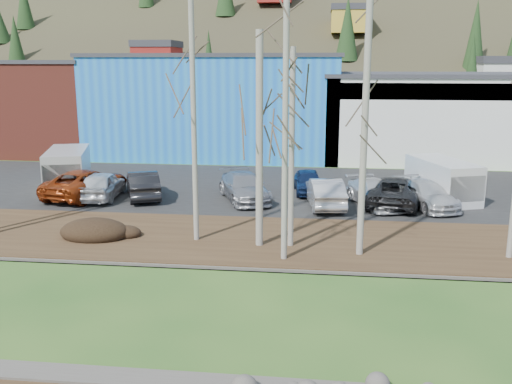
# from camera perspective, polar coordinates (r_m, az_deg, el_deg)

# --- Properties ---
(river) EXTENTS (80.00, 8.00, 0.90)m
(river) POSITION_cam_1_polar(r_m,az_deg,el_deg) (18.24, -2.94, -11.96)
(river) COLOR black
(river) RESTS_ON ground
(far_bank_rocks) EXTENTS (80.00, 0.80, 0.46)m
(far_bank_rocks) POSITION_cam_1_polar(r_m,az_deg,el_deg) (21.98, -1.13, -7.51)
(far_bank_rocks) COLOR #47423D
(far_bank_rocks) RESTS_ON ground
(far_bank) EXTENTS (80.00, 7.00, 0.15)m
(far_bank) POSITION_cam_1_polar(r_m,az_deg,el_deg) (24.96, -0.12, -4.81)
(far_bank) COLOR #382616
(far_bank) RESTS_ON ground
(parking_lot) EXTENTS (80.00, 14.00, 0.14)m
(parking_lot) POSITION_cam_1_polar(r_m,az_deg,el_deg) (35.06, 1.95, 0.37)
(parking_lot) COLOR black
(parking_lot) RESTS_ON ground
(building_brick) EXTENTS (16.32, 12.24, 7.80)m
(building_brick) POSITION_cam_1_polar(r_m,az_deg,el_deg) (55.23, -22.56, 8.01)
(building_brick) COLOR brown
(building_brick) RESTS_ON ground
(building_blue) EXTENTS (20.40, 12.24, 8.30)m
(building_blue) POSITION_cam_1_polar(r_m,az_deg,el_deg) (49.04, -3.68, 8.76)
(building_blue) COLOR #2786D5
(building_blue) RESTS_ON ground
(building_white) EXTENTS (18.36, 12.24, 6.80)m
(building_white) POSITION_cam_1_polar(r_m,az_deg,el_deg) (49.13, 17.63, 7.33)
(building_white) COLOR silver
(building_white) RESTS_ON ground
(dirt_mound) EXTENTS (3.05, 2.15, 0.60)m
(dirt_mound) POSITION_cam_1_polar(r_m,az_deg,el_deg) (26.04, -15.86, -3.70)
(dirt_mound) COLOR black
(dirt_mound) RESTS_ON far_bank
(birch_2) EXTENTS (0.22, 0.22, 10.91)m
(birch_2) POSITION_cam_1_polar(r_m,az_deg,el_deg) (23.86, -6.27, 7.86)
(birch_2) COLOR #B1A9A0
(birch_2) RESTS_ON far_bank
(birch_3) EXTENTS (0.30, 0.30, 8.74)m
(birch_3) POSITION_cam_1_polar(r_m,az_deg,el_deg) (23.10, 0.34, 5.08)
(birch_3) COLOR #B1A9A0
(birch_3) RESTS_ON far_bank
(birch_4) EXTENTS (0.24, 0.24, 8.10)m
(birch_4) POSITION_cam_1_polar(r_m,az_deg,el_deg) (23.12, 3.59, 4.25)
(birch_4) COLOR #B1A9A0
(birch_4) RESTS_ON far_bank
(birch_5) EXTENTS (0.23, 0.23, 9.65)m
(birch_5) POSITION_cam_1_polar(r_m,az_deg,el_deg) (21.38, 2.93, 5.65)
(birch_5) COLOR #B1A9A0
(birch_5) RESTS_ON far_bank
(birch_6) EXTENTS (0.26, 0.26, 9.87)m
(birch_6) POSITION_cam_1_polar(r_m,az_deg,el_deg) (22.26, 10.80, 6.01)
(birch_6) COLOR #B1A9A0
(birch_6) RESTS_ON far_bank
(car_0) EXTENTS (2.27, 4.72, 1.56)m
(car_0) POSITION_cam_1_polar(r_m,az_deg,el_deg) (33.13, -15.14, 0.69)
(car_0) COLOR white
(car_0) RESTS_ON parking_lot
(car_1) EXTENTS (3.27, 4.96, 1.54)m
(car_1) POSITION_cam_1_polar(r_m,az_deg,el_deg) (32.79, -11.24, 0.76)
(car_1) COLOR black
(car_1) RESTS_ON parking_lot
(car_2) EXTENTS (3.80, 6.14, 1.59)m
(car_2) POSITION_cam_1_polar(r_m,az_deg,el_deg) (33.81, -16.65, 0.86)
(car_2) COLOR #983712
(car_2) RESTS_ON parking_lot
(car_3) EXTENTS (3.88, 5.54, 1.49)m
(car_3) POSITION_cam_1_polar(r_m,az_deg,el_deg) (31.61, -1.20, 0.50)
(car_3) COLOR gray
(car_3) RESTS_ON parking_lot
(car_4) EXTENTS (2.04, 4.11, 1.34)m
(car_4) POSITION_cam_1_polar(r_m,az_deg,el_deg) (33.56, 5.26, 1.06)
(car_4) COLOR #122248
(car_4) RESTS_ON parking_lot
(car_5) EXTENTS (2.29, 4.90, 1.56)m
(car_5) POSITION_cam_1_polar(r_m,az_deg,el_deg) (30.36, 6.93, -0.04)
(car_5) COLOR silver
(car_5) RESTS_ON parking_lot
(car_6) EXTENTS (3.64, 5.98, 1.55)m
(car_6) POSITION_cam_1_polar(r_m,az_deg,el_deg) (31.47, 13.73, 0.13)
(car_6) COLOR #252527
(car_6) RESTS_ON parking_lot
(car_7) EXTENTS (3.41, 5.07, 1.36)m
(car_7) POSITION_cam_1_polar(r_m,az_deg,el_deg) (31.38, 16.68, -0.25)
(car_7) COLOR silver
(car_7) RESTS_ON parking_lot
(car_8) EXTENTS (3.41, 5.07, 1.36)m
(car_8) POSITION_cam_1_polar(r_m,az_deg,el_deg) (31.03, 11.87, -0.13)
(car_8) COLOR silver
(car_8) RESTS_ON parking_lot
(van_white) EXTENTS (3.62, 5.43, 2.20)m
(van_white) POSITION_cam_1_polar(r_m,az_deg,el_deg) (33.30, 18.32, 1.11)
(van_white) COLOR white
(van_white) RESTS_ON parking_lot
(van_grey) EXTENTS (3.75, 5.76, 2.33)m
(van_grey) POSITION_cam_1_polar(r_m,az_deg,el_deg) (36.33, -18.35, 2.15)
(van_grey) COLOR #BCBEC1
(van_grey) RESTS_ON parking_lot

